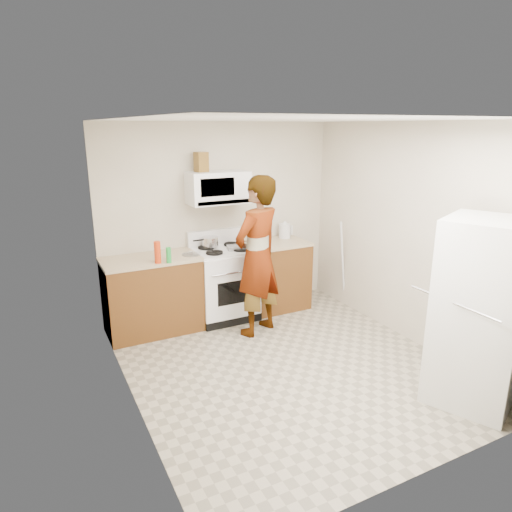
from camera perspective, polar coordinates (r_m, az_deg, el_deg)
floor at (r=4.99m, az=4.07°, el=-13.40°), size 3.60×3.60×0.00m
back_wall at (r=6.07m, az=-4.45°, el=4.57°), size 3.20×0.02×2.50m
right_wall at (r=5.49m, az=18.72°, el=2.54°), size 0.02×3.60×2.50m
cabinet_left at (r=5.70m, az=-12.80°, el=-4.92°), size 1.12×0.62×0.90m
counter_left at (r=5.56m, az=-13.10°, el=-0.41°), size 1.14×0.64×0.03m
cabinet_right at (r=6.31m, az=2.48°, el=-2.49°), size 0.80×0.62×0.90m
counter_right at (r=6.17m, az=2.53°, el=1.63°), size 0.82×0.64×0.03m
gas_range at (r=5.96m, az=-4.03°, el=-3.27°), size 0.76×0.65×1.13m
microwave at (r=5.80m, az=-4.77°, el=8.53°), size 0.76×0.38×0.40m
person at (r=5.38m, az=0.17°, el=-0.09°), size 0.83×0.71×1.92m
fridge at (r=4.51m, az=26.18°, el=-6.46°), size 0.93×0.93×1.70m
kettle at (r=6.38m, az=3.60°, el=3.16°), size 0.21×0.21×0.20m
jug at (r=5.72m, az=-6.87°, el=11.59°), size 0.16×0.16×0.24m
saucepan at (r=5.89m, az=-5.76°, el=1.78°), size 0.25×0.25×0.11m
tray at (r=5.80m, az=-2.37°, el=1.06°), size 0.28×0.21×0.05m
bottle_spray at (r=5.30m, az=-12.21°, el=0.45°), size 0.08×0.08×0.25m
bottle_hot_sauce at (r=5.44m, az=-10.92°, el=0.34°), size 0.05×0.05×0.15m
bottle_green_cap at (r=5.29m, az=-10.87°, el=0.11°), size 0.07×0.07×0.18m
pot_lid at (r=5.60m, az=-8.09°, el=0.22°), size 0.24×0.24×0.01m
broom at (r=6.42m, az=10.79°, el=-0.89°), size 0.25×0.14×1.21m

